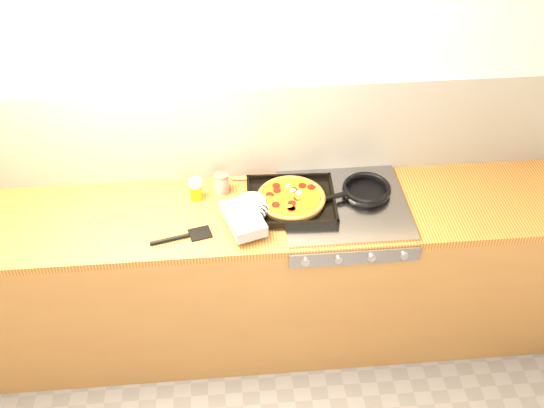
{
  "coord_description": "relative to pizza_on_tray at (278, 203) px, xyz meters",
  "views": [
    {
      "loc": [
        -0.1,
        -1.21,
        2.88
      ],
      "look_at": [
        0.1,
        1.08,
        0.95
      ],
      "focal_mm": 42.0,
      "sensor_mm": 36.0,
      "label": 1
    }
  ],
  "objects": [
    {
      "name": "room_shell",
      "position": [
        -0.13,
        0.3,
        0.21
      ],
      "size": [
        3.2,
        3.2,
        3.2
      ],
      "color": "white",
      "rests_on": "ground"
    },
    {
      "name": "wooden_spoon",
      "position": [
        -0.03,
        0.23,
        -0.03
      ],
      "size": [
        0.3,
        0.07,
        0.02
      ],
      "color": "#AB6F48",
      "rests_on": "counter_run"
    },
    {
      "name": "frying_pan",
      "position": [
        0.44,
        0.07,
        -0.01
      ],
      "size": [
        0.42,
        0.3,
        0.04
      ],
      "color": "black",
      "rests_on": "stovetop"
    },
    {
      "name": "black_spatula",
      "position": [
        -0.45,
        -0.16,
        -0.04
      ],
      "size": [
        0.29,
        0.12,
        0.02
      ],
      "color": "black",
      "rests_on": "counter_run"
    },
    {
      "name": "stovetop",
      "position": [
        0.32,
        0.01,
        -0.04
      ],
      "size": [
        0.6,
        0.56,
        0.02
      ],
      "primitive_type": "cube",
      "color": "#939297",
      "rests_on": "counter_run"
    },
    {
      "name": "counter_run",
      "position": [
        -0.13,
        0.01,
        -0.49
      ],
      "size": [
        3.2,
        0.62,
        0.9
      ],
      "color": "olive",
      "rests_on": "ground"
    },
    {
      "name": "tomato_can",
      "position": [
        -0.26,
        0.17,
        0.01
      ],
      "size": [
        0.08,
        0.08,
        0.11
      ],
      "color": "#A70D13",
      "rests_on": "counter_run"
    },
    {
      "name": "juice_glass",
      "position": [
        -0.39,
        0.13,
        0.01
      ],
      "size": [
        0.08,
        0.08,
        0.11
      ],
      "color": "orange",
      "rests_on": "counter_run"
    },
    {
      "name": "pizza_on_tray",
      "position": [
        0.0,
        0.0,
        0.0
      ],
      "size": [
        0.57,
        0.48,
        0.07
      ],
      "color": "black",
      "rests_on": "stovetop"
    }
  ]
}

